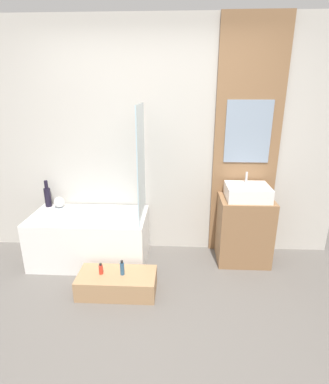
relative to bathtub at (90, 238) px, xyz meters
name	(u,v)px	position (x,y,z in m)	size (l,w,h in m)	color
ground_plane	(138,345)	(0.70, -1.20, -0.28)	(12.00, 12.00, 0.00)	#605B56
wall_tiled_back	(153,143)	(0.70, 0.38, 1.02)	(4.20, 0.06, 2.60)	beige
wall_wood_accent	(247,143)	(1.73, 0.33, 1.03)	(0.71, 0.04, 2.60)	#8E6642
bathtub	(90,238)	(0.00, 0.00, 0.00)	(1.27, 0.66, 0.56)	white
glass_shower_screen	(141,164)	(0.60, -0.03, 0.87)	(0.01, 0.56, 1.18)	silver
wooden_step_bench	(117,283)	(0.41, -0.57, -0.18)	(0.75, 0.36, 0.20)	#A87F56
vanity_cabinet	(244,230)	(1.73, 0.09, 0.10)	(0.57, 0.44, 0.75)	#8E6642
sink	(247,192)	(1.73, 0.09, 0.55)	(0.45, 0.39, 0.27)	white
vase_tall_dark	(48,196)	(-0.55, 0.24, 0.41)	(0.07, 0.07, 0.32)	black
vase_round_light	(59,202)	(-0.41, 0.22, 0.34)	(0.13, 0.13, 0.13)	silver
bottle_soap_primary	(101,269)	(0.26, -0.57, -0.03)	(0.04, 0.04, 0.11)	red
bottle_soap_secondary	(122,268)	(0.47, -0.57, -0.01)	(0.04, 0.04, 0.15)	#2D567A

